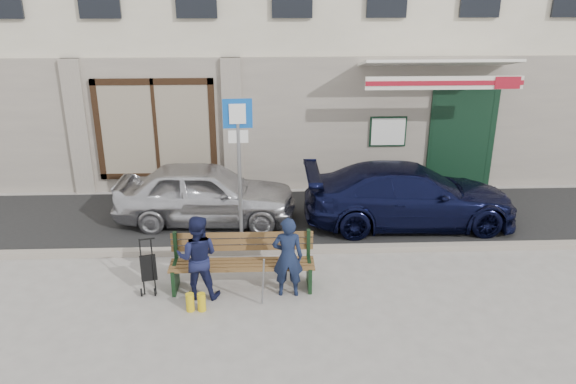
{
  "coord_description": "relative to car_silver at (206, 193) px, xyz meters",
  "views": [
    {
      "loc": [
        -0.6,
        -8.05,
        4.93
      ],
      "look_at": [
        -0.22,
        1.6,
        1.2
      ],
      "focal_mm": 35.0,
      "sensor_mm": 36.0,
      "label": 1
    }
  ],
  "objects": [
    {
      "name": "asphalt_lane",
      "position": [
        1.9,
        0.06,
        -0.64
      ],
      "size": [
        60.0,
        3.2,
        0.01
      ],
      "primitive_type": "cube",
      "color": "#282828",
      "rests_on": "ground"
    },
    {
      "name": "car_silver",
      "position": [
        0.0,
        0.0,
        0.0
      ],
      "size": [
        3.87,
        1.75,
        1.29
      ],
      "primitive_type": "imported",
      "rotation": [
        0.0,
        0.0,
        1.51
      ],
      "color": "silver",
      "rests_on": "ground"
    },
    {
      "name": "curb",
      "position": [
        1.9,
        -1.54,
        -0.58
      ],
      "size": [
        60.0,
        0.18,
        0.12
      ],
      "primitive_type": "cube",
      "color": "#9E9384",
      "rests_on": "ground"
    },
    {
      "name": "ground",
      "position": [
        1.9,
        -3.04,
        -0.64
      ],
      "size": [
        80.0,
        80.0,
        0.0
      ],
      "primitive_type": "plane",
      "color": "#9E9991",
      "rests_on": "ground"
    },
    {
      "name": "bench",
      "position": [
        0.82,
        -2.8,
        -0.19
      ],
      "size": [
        2.4,
        1.17,
        0.98
      ],
      "color": "brown",
      "rests_on": "ground"
    },
    {
      "name": "woman",
      "position": [
        0.16,
        -3.02,
        0.07
      ],
      "size": [
        0.73,
        0.59,
        1.42
      ],
      "primitive_type": "imported",
      "rotation": [
        0.0,
        0.0,
        3.06
      ],
      "color": "#15193B",
      "rests_on": "ground"
    },
    {
      "name": "man",
      "position": [
        1.61,
        -3.03,
        0.05
      ],
      "size": [
        0.51,
        0.34,
        1.38
      ],
      "primitive_type": "imported",
      "rotation": [
        0.0,
        0.0,
        3.12
      ],
      "color": "#141D37",
      "rests_on": "ground"
    },
    {
      "name": "stroller",
      "position": [
        -0.69,
        -2.82,
        -0.25
      ],
      "size": [
        0.31,
        0.4,
        0.9
      ],
      "rotation": [
        0.0,
        0.0,
        0.25
      ],
      "color": "black",
      "rests_on": "ground"
    },
    {
      "name": "car_navy",
      "position": [
        4.28,
        -0.28,
        -0.0
      ],
      "size": [
        4.42,
        1.8,
        1.28
      ],
      "primitive_type": "imported",
      "rotation": [
        0.0,
        0.0,
        1.57
      ],
      "color": "black",
      "rests_on": "ground"
    },
    {
      "name": "parking_sign",
      "position": [
        0.78,
        -1.17,
        1.31
      ],
      "size": [
        0.54,
        0.08,
        2.89
      ],
      "rotation": [
        0.0,
        0.0,
        0.06
      ],
      "color": "gray",
      "rests_on": "ground"
    }
  ]
}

